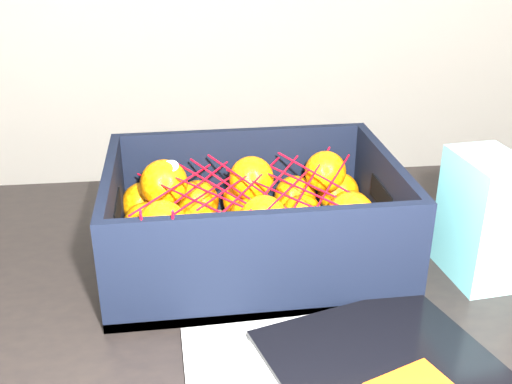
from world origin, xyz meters
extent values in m
cube|color=black|center=(0.07, -0.03, 0.73)|extent=(1.22, 0.82, 0.04)
cube|color=olive|center=(-0.01, 0.09, 0.76)|extent=(0.36, 0.27, 0.01)
cube|color=black|center=(-0.01, 0.22, 0.82)|extent=(0.36, 0.01, 0.13)
cube|color=black|center=(-0.01, -0.03, 0.82)|extent=(0.36, 0.01, 0.13)
cube|color=black|center=(-0.19, 0.09, 0.82)|extent=(0.01, 0.25, 0.13)
cube|color=black|center=(0.16, 0.09, 0.82)|extent=(0.01, 0.25, 0.13)
sphere|color=orange|center=(-0.15, 0.00, 0.79)|extent=(0.06, 0.06, 0.06)
sphere|color=orange|center=(-0.15, 0.07, 0.79)|extent=(0.06, 0.06, 0.06)
sphere|color=orange|center=(-0.15, 0.13, 0.79)|extent=(0.06, 0.06, 0.06)
sphere|color=orange|center=(-0.15, 0.19, 0.79)|extent=(0.06, 0.06, 0.06)
sphere|color=orange|center=(-0.08, 0.00, 0.79)|extent=(0.06, 0.06, 0.06)
sphere|color=orange|center=(-0.08, 0.06, 0.79)|extent=(0.06, 0.06, 0.06)
sphere|color=orange|center=(-0.08, 0.13, 0.79)|extent=(0.06, 0.06, 0.06)
sphere|color=orange|center=(-0.08, 0.19, 0.79)|extent=(0.06, 0.06, 0.06)
sphere|color=orange|center=(-0.01, 0.00, 0.79)|extent=(0.06, 0.06, 0.06)
sphere|color=orange|center=(-0.01, 0.06, 0.79)|extent=(0.06, 0.06, 0.06)
sphere|color=orange|center=(-0.01, 0.12, 0.79)|extent=(0.06, 0.06, 0.06)
sphere|color=orange|center=(-0.01, 0.18, 0.79)|extent=(0.06, 0.06, 0.06)
sphere|color=orange|center=(0.06, 0.00, 0.79)|extent=(0.06, 0.06, 0.06)
sphere|color=orange|center=(0.06, 0.06, 0.79)|extent=(0.06, 0.06, 0.06)
sphere|color=orange|center=(0.06, 0.13, 0.79)|extent=(0.06, 0.06, 0.06)
sphere|color=orange|center=(0.06, 0.19, 0.79)|extent=(0.06, 0.06, 0.06)
sphere|color=orange|center=(0.12, 0.00, 0.79)|extent=(0.06, 0.06, 0.06)
sphere|color=orange|center=(0.13, 0.06, 0.79)|extent=(0.06, 0.06, 0.06)
sphere|color=orange|center=(0.13, 0.12, 0.79)|extent=(0.06, 0.06, 0.06)
sphere|color=orange|center=(0.13, 0.19, 0.79)|extent=(0.06, 0.06, 0.06)
sphere|color=orange|center=(-0.12, 0.03, 0.84)|extent=(0.06, 0.06, 0.06)
sphere|color=orange|center=(-0.12, 0.15, 0.84)|extent=(0.06, 0.06, 0.06)
sphere|color=orange|center=(-0.01, 0.03, 0.84)|extent=(0.06, 0.06, 0.06)
sphere|color=orange|center=(-0.01, 0.15, 0.84)|extent=(0.06, 0.06, 0.06)
sphere|color=orange|center=(0.10, 0.03, 0.84)|extent=(0.06, 0.06, 0.06)
sphere|color=orange|center=(0.10, 0.16, 0.84)|extent=(0.06, 0.06, 0.06)
cylinder|color=red|center=(-0.11, 0.09, 0.85)|extent=(0.10, 0.18, 0.03)
cylinder|color=red|center=(-0.08, 0.09, 0.86)|extent=(0.10, 0.18, 0.03)
cylinder|color=red|center=(-0.06, 0.10, 0.86)|extent=(0.10, 0.19, 0.01)
cylinder|color=red|center=(-0.04, 0.09, 0.85)|extent=(0.10, 0.19, 0.01)
cylinder|color=red|center=(-0.01, 0.10, 0.85)|extent=(0.10, 0.19, 0.02)
cylinder|color=red|center=(0.01, 0.09, 0.85)|extent=(0.10, 0.19, 0.02)
cylinder|color=red|center=(0.04, 0.09, 0.85)|extent=(0.10, 0.19, 0.02)
cylinder|color=red|center=(0.06, 0.08, 0.85)|extent=(0.10, 0.19, 0.01)
cylinder|color=red|center=(0.09, 0.09, 0.86)|extent=(0.10, 0.19, 0.01)
cylinder|color=red|center=(-0.11, 0.09, 0.86)|extent=(0.10, 0.19, 0.02)
cylinder|color=red|center=(-0.08, 0.10, 0.85)|extent=(0.10, 0.19, 0.01)
cylinder|color=red|center=(-0.06, 0.10, 0.85)|extent=(0.10, 0.18, 0.03)
cylinder|color=red|center=(-0.04, 0.09, 0.86)|extent=(0.10, 0.18, 0.03)
cylinder|color=red|center=(-0.01, 0.10, 0.86)|extent=(0.10, 0.19, 0.01)
cylinder|color=red|center=(0.01, 0.09, 0.86)|extent=(0.10, 0.19, 0.01)
cylinder|color=red|center=(0.04, 0.08, 0.86)|extent=(0.10, 0.19, 0.03)
cylinder|color=red|center=(0.06, 0.10, 0.85)|extent=(0.10, 0.19, 0.02)
cylinder|color=red|center=(0.09, 0.08, 0.85)|extent=(0.10, 0.19, 0.01)
cylinder|color=red|center=(-0.14, -0.02, 0.85)|extent=(0.00, 0.03, 0.09)
cylinder|color=red|center=(-0.11, -0.02, 0.85)|extent=(0.01, 0.04, 0.08)
cube|color=silver|center=(0.26, 0.02, 0.83)|extent=(0.08, 0.11, 0.16)
camera|label=1|loc=(-0.10, -0.59, 1.17)|focal=43.12mm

